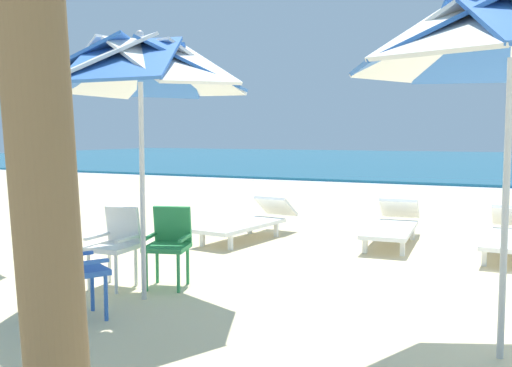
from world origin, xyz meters
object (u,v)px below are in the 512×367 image
(beach_umbrella_1, at_px, (140,69))
(sun_lounger_3, at_px, (248,222))
(plastic_chair_2, at_px, (116,241))
(sun_lounger_1, at_px, (511,235))
(plastic_chair_1, at_px, (71,266))
(plastic_chair_3, at_px, (169,241))
(sun_lounger_2, at_px, (392,225))
(beach_umbrella_0, at_px, (512,36))

(beach_umbrella_1, relative_size, sun_lounger_3, 1.20)
(beach_umbrella_1, bearing_deg, plastic_chair_2, 154.09)
(plastic_chair_2, height_order, sun_lounger_1, plastic_chair_2)
(plastic_chair_1, height_order, sun_lounger_3, plastic_chair_1)
(plastic_chair_3, height_order, sun_lounger_3, plastic_chair_3)
(plastic_chair_1, relative_size, sun_lounger_2, 0.40)
(beach_umbrella_1, distance_m, sun_lounger_3, 3.99)
(beach_umbrella_0, height_order, beach_umbrella_1, beach_umbrella_0)
(sun_lounger_1, xyz_separation_m, sun_lounger_3, (-3.78, -0.45, 0.00))
(beach_umbrella_1, height_order, plastic_chair_2, beach_umbrella_1)
(beach_umbrella_1, relative_size, sun_lounger_2, 1.22)
(plastic_chair_1, height_order, sun_lounger_2, plastic_chair_1)
(plastic_chair_2, distance_m, sun_lounger_3, 3.14)
(sun_lounger_1, relative_size, sun_lounger_2, 0.99)
(plastic_chair_2, relative_size, plastic_chair_3, 1.00)
(beach_umbrella_1, bearing_deg, plastic_chair_1, -102.50)
(sun_lounger_2, bearing_deg, plastic_chair_1, -110.76)
(plastic_chair_2, height_order, sun_lounger_2, plastic_chair_2)
(sun_lounger_2, bearing_deg, sun_lounger_1, -5.19)
(plastic_chair_2, relative_size, sun_lounger_2, 0.40)
(sun_lounger_3, bearing_deg, sun_lounger_1, 6.76)
(plastic_chair_1, xyz_separation_m, plastic_chair_3, (0.13, 1.35, 0.00))
(beach_umbrella_0, relative_size, sun_lounger_2, 1.25)
(sun_lounger_1, height_order, sun_lounger_2, same)
(beach_umbrella_0, xyz_separation_m, sun_lounger_2, (-1.66, 4.12, -2.07))
(plastic_chair_1, bearing_deg, plastic_chair_2, 109.54)
(sun_lounger_1, relative_size, sun_lounger_3, 0.98)
(plastic_chair_3, relative_size, sun_lounger_3, 0.39)
(beach_umbrella_1, xyz_separation_m, plastic_chair_3, (-0.05, 0.54, -1.80))
(beach_umbrella_1, relative_size, plastic_chair_3, 3.07)
(beach_umbrella_0, distance_m, sun_lounger_3, 5.57)
(plastic_chair_1, height_order, plastic_chair_3, same)
(plastic_chair_2, distance_m, sun_lounger_1, 5.26)
(plastic_chair_1, bearing_deg, sun_lounger_2, 69.24)
(plastic_chair_3, bearing_deg, sun_lounger_3, 98.69)
(plastic_chair_2, distance_m, plastic_chair_3, 0.57)
(plastic_chair_1, distance_m, sun_lounger_1, 5.82)
(beach_umbrella_0, relative_size, beach_umbrella_1, 1.03)
(sun_lounger_3, bearing_deg, sun_lounger_2, 15.61)
(plastic_chair_1, height_order, plastic_chair_2, same)
(plastic_chair_2, bearing_deg, sun_lounger_1, 42.88)
(beach_umbrella_0, bearing_deg, sun_lounger_3, 137.15)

